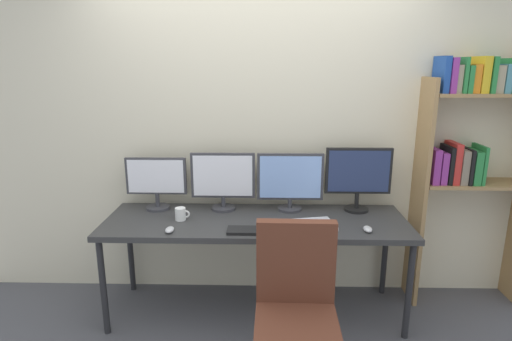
% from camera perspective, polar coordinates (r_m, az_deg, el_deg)
% --- Properties ---
extents(wall_back, '(4.56, 0.10, 2.60)m').
position_cam_1_polar(wall_back, '(3.25, 0.16, 5.21)').
color(wall_back, beige).
rests_on(wall_back, ground_plane).
extents(desk, '(2.16, 0.68, 0.74)m').
position_cam_1_polar(desk, '(3.01, -0.02, -7.66)').
color(desk, '#333333').
rests_on(desk, ground_plane).
extents(bookshelf, '(0.83, 0.28, 1.92)m').
position_cam_1_polar(bookshelf, '(3.43, 27.94, 3.48)').
color(bookshelf, '#9E7A4C').
rests_on(bookshelf, ground_plane).
extents(office_chair, '(0.52, 0.52, 0.99)m').
position_cam_1_polar(office_chair, '(2.45, 5.45, -21.05)').
color(office_chair, '#2D2D33').
rests_on(office_chair, ground_plane).
extents(monitor_far_left, '(0.46, 0.18, 0.40)m').
position_cam_1_polar(monitor_far_left, '(3.23, -13.55, -1.33)').
color(monitor_far_left, '#38383D').
rests_on(monitor_far_left, desk).
extents(monitor_center_left, '(0.48, 0.18, 0.44)m').
position_cam_1_polar(monitor_center_left, '(3.13, -4.57, -1.18)').
color(monitor_center_left, '#38383D').
rests_on(monitor_center_left, desk).
extents(monitor_center_right, '(0.50, 0.18, 0.44)m').
position_cam_1_polar(monitor_center_right, '(3.12, 4.73, -1.32)').
color(monitor_center_right, '#38383D').
rests_on(monitor_center_right, desk).
extents(monitor_far_right, '(0.49, 0.18, 0.48)m').
position_cam_1_polar(monitor_far_right, '(3.18, 13.90, -0.63)').
color(monitor_far_right, black).
rests_on(monitor_far_right, desk).
extents(keyboard_main, '(0.37, 0.13, 0.02)m').
position_cam_1_polar(keyboard_main, '(2.77, -0.14, -8.27)').
color(keyboard_main, black).
rests_on(keyboard_main, desk).
extents(mouse_left_side, '(0.06, 0.10, 0.03)m').
position_cam_1_polar(mouse_left_side, '(2.83, -11.81, -7.99)').
color(mouse_left_side, silver).
rests_on(mouse_left_side, desk).
extents(mouse_right_side, '(0.06, 0.10, 0.03)m').
position_cam_1_polar(mouse_right_side, '(2.88, 15.13, -7.80)').
color(mouse_right_side, silver).
rests_on(mouse_right_side, desk).
extents(laptop_closed, '(0.36, 0.28, 0.02)m').
position_cam_1_polar(laptop_closed, '(2.88, 7.52, -7.45)').
color(laptop_closed, silver).
rests_on(laptop_closed, desk).
extents(coffee_mug, '(0.11, 0.08, 0.09)m').
position_cam_1_polar(coffee_mug, '(3.01, -10.32, -5.90)').
color(coffee_mug, white).
rests_on(coffee_mug, desk).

